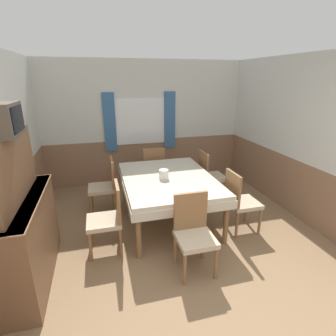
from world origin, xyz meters
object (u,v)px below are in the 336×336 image
object	(u,v)px
chair_head_window	(153,168)
chair_right_near	(239,200)
chair_head_near	(193,231)
tv	(1,120)
vase	(164,174)
sideboard	(21,224)
chair_left_near	(109,216)
chair_left_far	(106,184)
chair_right_far	(209,174)
dining_table	(168,183)

from	to	relation	value
chair_head_window	chair_right_near	world-z (taller)	same
chair_head_near	tv	size ratio (longest dim) A/B	2.18
chair_head_near	vase	size ratio (longest dim) A/B	6.55
sideboard	tv	xyz separation A→B (m)	(0.04, -0.09, 1.14)
chair_head_near	sideboard	distance (m)	1.93
chair_left_near	chair_head_near	distance (m)	1.14
vase	chair_left_near	bearing A→B (deg)	-149.19
chair_head_near	chair_head_window	xyz separation A→B (m)	(0.00, 2.37, 0.00)
chair_right_near	vase	size ratio (longest dim) A/B	6.55
sideboard	chair_left_far	bearing A→B (deg)	57.00
chair_head_near	sideboard	size ratio (longest dim) A/B	0.56
chair_right_near	chair_head_window	bearing A→B (deg)	-151.33
chair_right_near	tv	size ratio (longest dim) A/B	2.18
chair_right_far	tv	size ratio (longest dim) A/B	2.18
chair_right_near	chair_right_far	size ratio (longest dim) A/B	1.00
chair_left_near	sideboard	distance (m)	1.02
chair_right_near	chair_right_far	world-z (taller)	same
chair_left_far	chair_right_far	world-z (taller)	same
dining_table	vase	distance (m)	0.19
tv	chair_head_near	bearing A→B (deg)	-6.33
dining_table	chair_left_far	xyz separation A→B (m)	(-0.96, 0.56, -0.15)
chair_head_near	chair_left_near	bearing A→B (deg)	-32.90
chair_left_far	sideboard	world-z (taller)	sideboard
chair_right_far	chair_right_near	bearing A→B (deg)	0.00
chair_head_window	chair_right_near	xyz separation A→B (m)	(0.96, -1.75, 0.00)
chair_head_near	chair_right_near	world-z (taller)	same
vase	chair_right_far	bearing A→B (deg)	30.38
chair_left_far	chair_right_far	distance (m)	1.91
chair_head_near	tv	xyz separation A→B (m)	(-1.85, 0.21, 1.36)
chair_left_near	chair_right_far	size ratio (longest dim) A/B	1.00
chair_right_near	sideboard	xyz separation A→B (m)	(-2.85, -0.32, 0.22)
chair_head_near	chair_head_window	world-z (taller)	same
chair_head_window	chair_right_near	size ratio (longest dim) A/B	1.00
chair_left_far	sideboard	xyz separation A→B (m)	(-0.94, -1.45, 0.22)
chair_head_window	sideboard	xyz separation A→B (m)	(-1.90, -2.07, 0.22)
chair_left_near	chair_head_window	size ratio (longest dim) A/B	1.00
chair_left_far	chair_left_near	size ratio (longest dim) A/B	1.00
chair_left_near	dining_table	bearing A→B (deg)	-59.42
sideboard	dining_table	bearing A→B (deg)	24.99
dining_table	chair_head_window	bearing A→B (deg)	90.00
chair_head_window	tv	xyz separation A→B (m)	(-1.85, -2.16, 1.36)
chair_right_near	vase	bearing A→B (deg)	-116.87
chair_left_near	vase	world-z (taller)	chair_left_near
chair_left_far	chair_right_near	distance (m)	2.22
dining_table	chair_head_window	xyz separation A→B (m)	(0.00, 1.18, -0.15)
chair_left_near	chair_right_far	distance (m)	2.22
chair_left_near	chair_right_near	bearing A→B (deg)	-90.00
tv	vase	distance (m)	2.26
tv	chair_left_near	bearing A→B (deg)	24.71
dining_table	chair_right_far	world-z (taller)	chair_right_far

